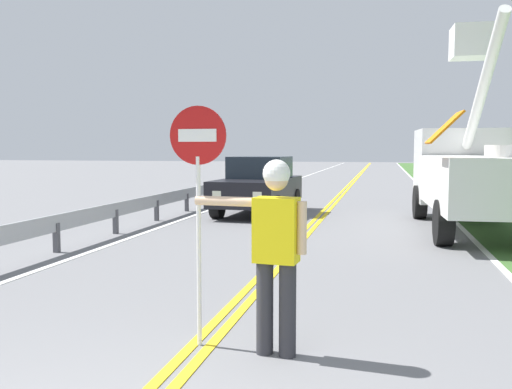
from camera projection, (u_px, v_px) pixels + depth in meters
The scene contains 9 objects.
centerline_yellow_left at pixel (338, 196), 22.13m from camera, with size 0.11×110.00×0.01m, color yellow.
centerline_yellow_right at pixel (342, 196), 22.09m from camera, with size 0.11×110.00×0.01m, color yellow.
edge_line_right at pixel (432, 198), 21.28m from camera, with size 0.12×110.00×0.01m, color silver.
edge_line_left at pixel (255, 194), 22.93m from camera, with size 0.12×110.00×0.01m, color silver.
flagger_worker at pixel (275, 244), 4.96m from camera, with size 1.08×0.28×1.83m.
stop_sign_paddle at pixel (198, 171), 5.15m from camera, with size 0.56×0.04×2.33m.
utility_bucket_truck at pixel (473, 171), 12.95m from camera, with size 2.67×6.89×5.00m.
oncoming_sedan_nearest at pixel (258, 186), 15.97m from camera, with size 2.06×4.18×1.70m.
guardrail_left_shoulder at pixel (199, 192), 17.77m from camera, with size 0.10×32.00×0.71m.
Camera 1 is at (1.69, -2.23, 1.92)m, focal length 37.83 mm.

